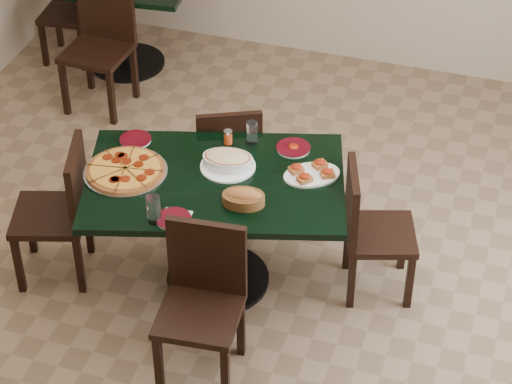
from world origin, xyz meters
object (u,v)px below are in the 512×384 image
(chair_right, at_px, (368,226))
(pepperoni_pizza, at_px, (125,170))
(main_table, at_px, (216,205))
(back_chair_near, at_px, (101,37))
(back_chair_left, at_px, (75,8))
(bread_basket, at_px, (244,198))
(bruschetta_platter, at_px, (312,172))
(chair_far, at_px, (228,156))
(chair_left, at_px, (62,206))
(back_table, at_px, (122,4))
(lasagna_casserole, at_px, (228,160))
(chair_near, at_px, (203,294))

(chair_right, distance_m, pepperoni_pizza, 1.38)
(main_table, height_order, back_chair_near, back_chair_near)
(chair_right, height_order, back_chair_left, chair_right)
(back_chair_near, bearing_deg, chair_right, -29.38)
(pepperoni_pizza, distance_m, bread_basket, 0.70)
(main_table, relative_size, bruschetta_platter, 4.15)
(bruschetta_platter, bearing_deg, bread_basket, -163.79)
(chair_far, relative_size, bread_basket, 3.33)
(chair_left, height_order, back_chair_left, chair_left)
(back_chair_near, distance_m, bruschetta_platter, 2.42)
(back_table, relative_size, back_chair_near, 1.22)
(lasagna_casserole, bearing_deg, back_chair_left, 127.34)
(back_table, distance_m, bruschetta_platter, 2.80)
(back_chair_left, distance_m, bread_basket, 3.11)
(back_chair_near, relative_size, lasagna_casserole, 3.03)
(chair_left, relative_size, lasagna_casserole, 2.85)
(main_table, bearing_deg, back_chair_left, 116.15)
(chair_left, distance_m, bread_basket, 1.12)
(chair_far, height_order, back_chair_near, back_chair_near)
(chair_near, xyz_separation_m, back_chair_left, (-2.04, 2.72, -0.05))
(chair_far, distance_m, back_chair_left, 2.31)
(back_chair_near, xyz_separation_m, bread_basket, (1.66, -1.77, 0.27))
(chair_near, relative_size, chair_left, 1.00)
(back_chair_near, relative_size, bruschetta_platter, 2.42)
(chair_left, bearing_deg, bruschetta_platter, 88.09)
(back_chair_near, height_order, lasagna_casserole, back_chair_near)
(chair_far, height_order, chair_left, chair_left)
(main_table, relative_size, back_chair_left, 1.99)
(back_chair_near, bearing_deg, back_chair_left, 135.26)
(back_table, height_order, chair_left, chair_left)
(back_table, height_order, back_chair_left, back_chair_left)
(pepperoni_pizza, bearing_deg, main_table, 10.97)
(back_chair_left, bearing_deg, pepperoni_pizza, 27.03)
(chair_left, xyz_separation_m, lasagna_casserole, (0.89, 0.30, 0.31))
(back_table, bearing_deg, chair_far, -53.71)
(chair_far, bearing_deg, chair_right, 132.93)
(chair_far, relative_size, back_chair_left, 1.04)
(back_table, bearing_deg, bruschetta_platter, -49.76)
(main_table, relative_size, back_chair_near, 1.71)
(chair_left, distance_m, back_chair_near, 1.89)
(bruschetta_platter, bearing_deg, back_chair_left, 106.41)
(main_table, xyz_separation_m, bruschetta_platter, (0.49, 0.19, 0.21))
(chair_left, height_order, back_chair_near, back_chair_near)
(back_chair_near, distance_m, bread_basket, 2.44)
(chair_far, xyz_separation_m, back_chair_near, (-1.31, 1.02, 0.06))
(lasagna_casserole, bearing_deg, chair_right, -0.42)
(bread_basket, height_order, bruschetta_platter, bread_basket)
(chair_right, bearing_deg, bread_basket, 103.82)
(chair_right, bearing_deg, back_chair_near, 40.66)
(main_table, height_order, chair_left, chair_left)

